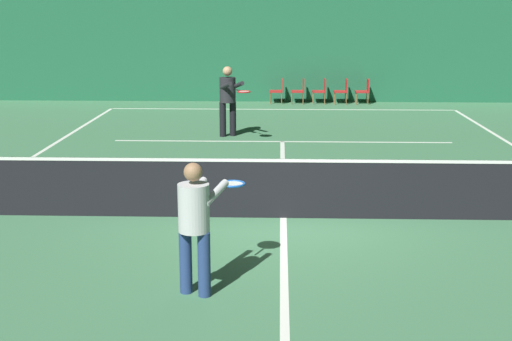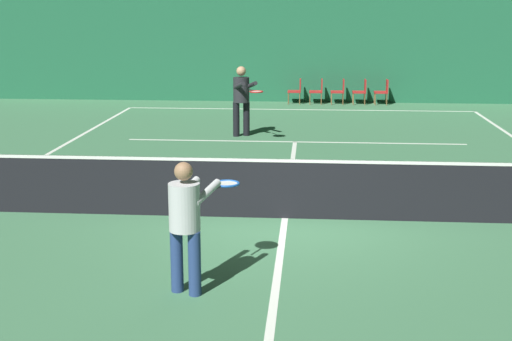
{
  "view_description": "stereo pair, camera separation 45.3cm",
  "coord_description": "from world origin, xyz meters",
  "px_view_note": "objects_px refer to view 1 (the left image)",
  "views": [
    {
      "loc": [
        -0.07,
        -10.75,
        3.27
      ],
      "look_at": [
        -0.41,
        -0.56,
        0.89
      ],
      "focal_mm": 50.0,
      "sensor_mm": 36.0,
      "label": 1
    },
    {
      "loc": [
        0.38,
        -10.73,
        3.27
      ],
      "look_at": [
        -0.41,
        -0.56,
        0.89
      ],
      "focal_mm": 50.0,
      "sensor_mm": 36.0,
      "label": 2
    }
  ],
  "objects_px": {
    "courtside_chair_2": "(321,89)",
    "player_near": "(196,218)",
    "courtside_chair_1": "(300,89)",
    "courtside_chair_4": "(364,90)",
    "tennis_net": "(284,186)",
    "courtside_chair_3": "(343,89)",
    "player_far": "(228,96)",
    "courtside_chair_0": "(278,89)"
  },
  "relations": [
    {
      "from": "tennis_net",
      "to": "courtside_chair_1",
      "type": "xyz_separation_m",
      "value": [
        0.6,
        13.28,
        -0.03
      ]
    },
    {
      "from": "player_near",
      "to": "courtside_chair_1",
      "type": "bearing_deg",
      "value": 17.48
    },
    {
      "from": "player_near",
      "to": "courtside_chair_2",
      "type": "height_order",
      "value": "player_near"
    },
    {
      "from": "courtside_chair_3",
      "to": "courtside_chair_4",
      "type": "bearing_deg",
      "value": 90.0
    },
    {
      "from": "courtside_chair_0",
      "to": "courtside_chair_3",
      "type": "height_order",
      "value": "same"
    },
    {
      "from": "tennis_net",
      "to": "player_near",
      "type": "bearing_deg",
      "value": -108.53
    },
    {
      "from": "courtside_chair_2",
      "to": "courtside_chair_3",
      "type": "bearing_deg",
      "value": 90.0
    },
    {
      "from": "courtside_chair_2",
      "to": "courtside_chair_0",
      "type": "bearing_deg",
      "value": -90.0
    },
    {
      "from": "player_far",
      "to": "courtside_chair_1",
      "type": "height_order",
      "value": "player_far"
    },
    {
      "from": "player_far",
      "to": "courtside_chair_2",
      "type": "xyz_separation_m",
      "value": [
        2.69,
        6.2,
        -0.54
      ]
    },
    {
      "from": "courtside_chair_0",
      "to": "courtside_chair_3",
      "type": "distance_m",
      "value": 2.17
    },
    {
      "from": "player_far",
      "to": "courtside_chair_0",
      "type": "height_order",
      "value": "player_far"
    },
    {
      "from": "player_far",
      "to": "courtside_chair_0",
      "type": "xyz_separation_m",
      "value": [
        1.24,
        6.2,
        -0.54
      ]
    },
    {
      "from": "tennis_net",
      "to": "player_far",
      "type": "distance_m",
      "value": 7.23
    },
    {
      "from": "courtside_chair_0",
      "to": "courtside_chair_4",
      "type": "xyz_separation_m",
      "value": [
        2.89,
        0.0,
        0.0
      ]
    },
    {
      "from": "player_near",
      "to": "courtside_chair_2",
      "type": "xyz_separation_m",
      "value": [
        2.33,
        16.3,
        -0.43
      ]
    },
    {
      "from": "player_far",
      "to": "courtside_chair_4",
      "type": "height_order",
      "value": "player_far"
    },
    {
      "from": "courtside_chair_0",
      "to": "courtside_chair_1",
      "type": "bearing_deg",
      "value": 90.0
    },
    {
      "from": "player_near",
      "to": "courtside_chair_2",
      "type": "relative_size",
      "value": 1.86
    },
    {
      "from": "courtside_chair_2",
      "to": "courtside_chair_3",
      "type": "height_order",
      "value": "same"
    },
    {
      "from": "courtside_chair_0",
      "to": "courtside_chair_2",
      "type": "distance_m",
      "value": 1.45
    },
    {
      "from": "tennis_net",
      "to": "player_near",
      "type": "xyz_separation_m",
      "value": [
        -1.01,
        -3.02,
        0.4
      ]
    },
    {
      "from": "courtside_chair_2",
      "to": "player_near",
      "type": "bearing_deg",
      "value": -8.15
    },
    {
      "from": "courtside_chair_3",
      "to": "courtside_chair_0",
      "type": "bearing_deg",
      "value": -90.0
    },
    {
      "from": "courtside_chair_1",
      "to": "courtside_chair_3",
      "type": "relative_size",
      "value": 1.0
    },
    {
      "from": "player_near",
      "to": "player_far",
      "type": "distance_m",
      "value": 10.1
    },
    {
      "from": "tennis_net",
      "to": "courtside_chair_0",
      "type": "bearing_deg",
      "value": 90.54
    },
    {
      "from": "courtside_chair_4",
      "to": "tennis_net",
      "type": "bearing_deg",
      "value": -11.77
    },
    {
      "from": "player_near",
      "to": "courtside_chair_1",
      "type": "relative_size",
      "value": 1.86
    },
    {
      "from": "player_far",
      "to": "courtside_chair_1",
      "type": "bearing_deg",
      "value": 136.1
    },
    {
      "from": "courtside_chair_1",
      "to": "courtside_chair_2",
      "type": "height_order",
      "value": "same"
    },
    {
      "from": "tennis_net",
      "to": "player_near",
      "type": "distance_m",
      "value": 3.21
    },
    {
      "from": "courtside_chair_0",
      "to": "courtside_chair_3",
      "type": "relative_size",
      "value": 1.0
    },
    {
      "from": "courtside_chair_1",
      "to": "courtside_chair_2",
      "type": "relative_size",
      "value": 1.0
    },
    {
      "from": "courtside_chair_2",
      "to": "courtside_chair_4",
      "type": "xyz_separation_m",
      "value": [
        1.45,
        0.0,
        0.0
      ]
    },
    {
      "from": "player_near",
      "to": "courtside_chair_3",
      "type": "height_order",
      "value": "player_near"
    },
    {
      "from": "courtside_chair_1",
      "to": "player_far",
      "type": "bearing_deg",
      "value": -17.59
    },
    {
      "from": "courtside_chair_1",
      "to": "courtside_chair_2",
      "type": "distance_m",
      "value": 0.72
    },
    {
      "from": "courtside_chair_1",
      "to": "courtside_chair_4",
      "type": "relative_size",
      "value": 1.0
    },
    {
      "from": "tennis_net",
      "to": "courtside_chair_3",
      "type": "xyz_separation_m",
      "value": [
        2.04,
        13.28,
        -0.03
      ]
    },
    {
      "from": "player_near",
      "to": "courtside_chair_2",
      "type": "distance_m",
      "value": 16.47
    },
    {
      "from": "tennis_net",
      "to": "courtside_chair_3",
      "type": "relative_size",
      "value": 14.29
    }
  ]
}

